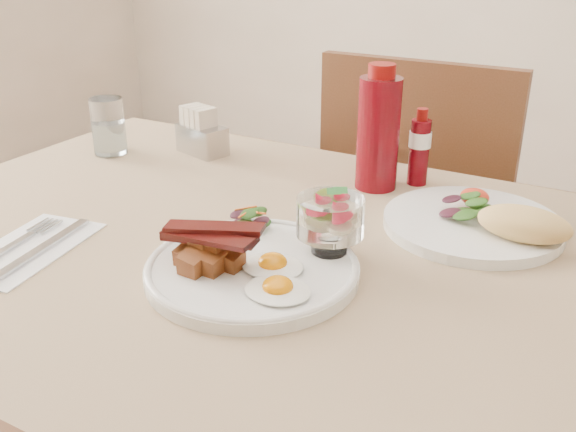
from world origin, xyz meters
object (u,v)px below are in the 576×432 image
object	(u,v)px
main_plate	(252,270)
ketchup_bottle	(378,131)
second_plate	(484,222)
hot_sauce_bottle	(419,148)
table	(284,308)
water_glass	(109,130)
sugar_caddy	(201,134)
chair_far	(422,225)
fruit_cup	(330,217)

from	to	relation	value
main_plate	ketchup_bottle	xyz separation A→B (m)	(0.02, 0.37, 0.09)
second_plate	hot_sauce_bottle	bearing A→B (deg)	136.11
table	water_glass	xyz separation A→B (m)	(-0.52, 0.21, 0.14)
hot_sauce_bottle	sugar_caddy	size ratio (longest dim) A/B	1.19
chair_far	main_plate	world-z (taller)	chair_far
chair_far	water_glass	size ratio (longest dim) A/B	8.28
ketchup_bottle	water_glass	xyz separation A→B (m)	(-0.54, -0.09, -0.05)
chair_far	sugar_caddy	size ratio (longest dim) A/B	8.13
ketchup_bottle	water_glass	world-z (taller)	ketchup_bottle
main_plate	second_plate	bearing A→B (deg)	49.84
chair_far	second_plate	world-z (taller)	chair_far
hot_sauce_bottle	water_glass	xyz separation A→B (m)	(-0.59, -0.14, -0.02)
chair_far	water_glass	xyz separation A→B (m)	(-0.52, -0.45, 0.28)
table	ketchup_bottle	xyz separation A→B (m)	(0.01, 0.30, 0.19)
table	second_plate	world-z (taller)	second_plate
fruit_cup	water_glass	distance (m)	0.62
fruit_cup	second_plate	xyz separation A→B (m)	(0.16, 0.19, -0.05)
second_plate	hot_sauce_bottle	distance (m)	0.22
table	chair_far	world-z (taller)	chair_far
main_plate	water_glass	bearing A→B (deg)	150.97
second_plate	water_glass	bearing A→B (deg)	179.27
table	fruit_cup	size ratio (longest dim) A/B	14.53
hot_sauce_bottle	chair_far	bearing A→B (deg)	103.15
chair_far	ketchup_bottle	world-z (taller)	ketchup_bottle
sugar_caddy	water_glass	distance (m)	0.18
sugar_caddy	table	bearing A→B (deg)	-23.84
ketchup_bottle	hot_sauce_bottle	distance (m)	0.08
ketchup_bottle	sugar_caddy	xyz separation A→B (m)	(-0.38, 0.00, -0.06)
main_plate	hot_sauce_bottle	distance (m)	0.44
fruit_cup	ketchup_bottle	world-z (taller)	ketchup_bottle
table	fruit_cup	xyz separation A→B (m)	(0.06, 0.01, 0.16)
fruit_cup	sugar_caddy	bearing A→B (deg)	145.45
main_plate	sugar_caddy	world-z (taller)	sugar_caddy
table	water_glass	bearing A→B (deg)	157.86
table	second_plate	size ratio (longest dim) A/B	4.82
chair_far	second_plate	xyz separation A→B (m)	(0.23, -0.46, 0.25)
chair_far	second_plate	size ratio (longest dim) A/B	3.37
table	sugar_caddy	distance (m)	0.49
main_plate	sugar_caddy	size ratio (longest dim) A/B	2.45
table	chair_far	xyz separation A→B (m)	(0.00, 0.66, -0.14)
second_plate	sugar_caddy	xyz separation A→B (m)	(-0.59, 0.10, 0.02)
ketchup_bottle	sugar_caddy	size ratio (longest dim) A/B	1.88
sugar_caddy	ketchup_bottle	bearing A→B (deg)	15.55
fruit_cup	second_plate	size ratio (longest dim) A/B	0.33
ketchup_bottle	second_plate	bearing A→B (deg)	-24.65
ketchup_bottle	sugar_caddy	world-z (taller)	ketchup_bottle
fruit_cup	chair_far	bearing A→B (deg)	95.67
fruit_cup	ketchup_bottle	bearing A→B (deg)	99.79
chair_far	water_glass	world-z (taller)	chair_far
table	water_glass	world-z (taller)	water_glass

